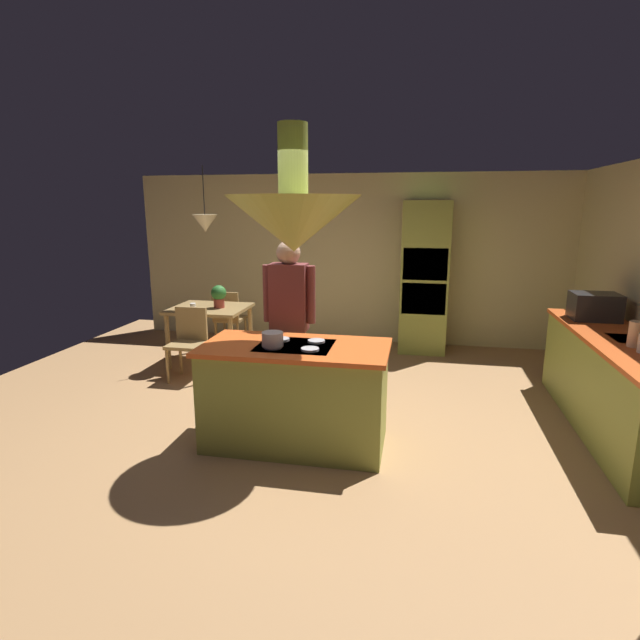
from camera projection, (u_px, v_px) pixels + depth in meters
name	position (u px, v px, depth m)	size (l,w,h in m)	color
ground	(301.00, 433.00, 4.67)	(8.16, 8.16, 0.00)	#AD7F51
wall_back	(352.00, 259.00, 7.68)	(6.80, 0.10, 2.55)	beige
kitchen_island	(296.00, 395.00, 4.37)	(1.61, 0.83, 0.93)	#939E42
counter_run_right	(615.00, 385.00, 4.60)	(0.73, 2.63, 0.91)	#939E42
oven_tower	(424.00, 278.00, 7.13)	(0.66, 0.62, 2.15)	#939E42
dining_table	(210.00, 315.00, 6.66)	(0.98, 0.87, 0.76)	olive
person_at_island	(289.00, 316.00, 4.95)	(0.53, 0.23, 1.75)	tan
range_hood	(294.00, 220.00, 4.04)	(1.10, 1.10, 1.00)	#939E42
pendant_light_over_table	(205.00, 223.00, 6.39)	(0.32, 0.32, 0.82)	beige
chair_facing_island	(189.00, 338.00, 6.07)	(0.40, 0.40, 0.87)	olive
chair_by_back_wall	(228.00, 316.00, 7.32)	(0.40, 0.40, 0.87)	olive
potted_plant_on_table	(219.00, 295.00, 6.57)	(0.20, 0.20, 0.30)	#99382D
cup_on_table	(193.00, 307.00, 6.45)	(0.07, 0.07, 0.09)	white
canister_tea	(636.00, 334.00, 4.20)	(0.13, 0.13, 0.22)	#E0B78C
microwave_on_counter	(595.00, 306.00, 5.22)	(0.46, 0.36, 0.28)	#232326
cooking_pot_on_cooktop	(273.00, 339.00, 4.16)	(0.18, 0.18, 0.12)	#B2B2B7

